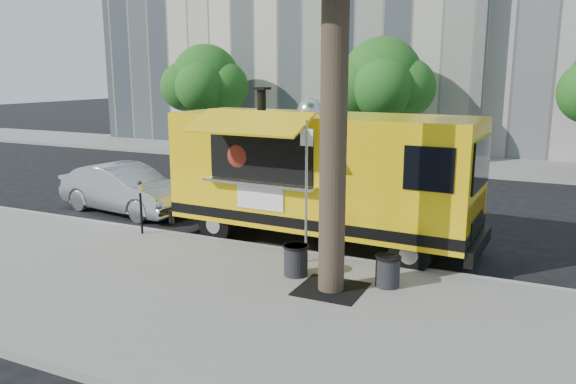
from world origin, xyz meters
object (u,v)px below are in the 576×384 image
object	(u,v)px
far_tree_b	(382,79)
trash_bin_right	(296,259)
food_truck	(320,173)
trash_bin_left	(388,270)
sign_post	(306,183)
sedan	(126,189)
far_tree_a	(206,79)
parking_meter	(141,201)

from	to	relation	value
far_tree_b	trash_bin_right	bearing A→B (deg)	-79.86
food_truck	trash_bin_left	world-z (taller)	food_truck
sign_post	sedan	size ratio (longest dim) A/B	0.69
trash_bin_left	trash_bin_right	world-z (taller)	trash_bin_right
food_truck	sedan	xyz separation A→B (m)	(-6.40, 0.48, -1.03)
trash_bin_left	trash_bin_right	size ratio (longest dim) A/B	0.96
far_tree_a	food_truck	world-z (taller)	far_tree_a
far_tree_b	parking_meter	world-z (taller)	far_tree_b
far_tree_a	sign_post	distance (m)	18.14
sign_post	parking_meter	distance (m)	4.64
far_tree_b	trash_bin_right	xyz separation A→B (m)	(2.70, -15.09, -3.35)
trash_bin_left	trash_bin_right	xyz separation A→B (m)	(-1.80, -0.20, 0.01)
trash_bin_right	food_truck	bearing A→B (deg)	101.77
parking_meter	trash_bin_left	size ratio (longest dim) A/B	2.26
trash_bin_right	sedan	bearing A→B (deg)	156.33
parking_meter	sign_post	bearing A→B (deg)	-2.52
food_truck	trash_bin_right	size ratio (longest dim) A/B	12.29
trash_bin_left	sedan	bearing A→B (deg)	162.01
sign_post	trash_bin_left	bearing A→B (deg)	-18.18
sign_post	trash_bin_right	xyz separation A→B (m)	(0.15, -0.84, -1.37)
far_tree_b	parking_meter	bearing A→B (deg)	-98.10
sedan	trash_bin_left	bearing A→B (deg)	-100.19
sign_post	far_tree_b	bearing A→B (deg)	100.15
food_truck	sedan	distance (m)	6.50
food_truck	sedan	bearing A→B (deg)	178.14
sign_post	trash_bin_right	distance (m)	1.61
far_tree_a	sedan	xyz separation A→B (m)	(4.76, -11.65, -3.06)
far_tree_b	trash_bin_left	xyz separation A→B (m)	(4.50, -14.89, -3.37)
far_tree_a	far_tree_b	distance (m)	9.01
far_tree_a	sign_post	size ratio (longest dim) A/B	1.79
far_tree_b	trash_bin_left	size ratio (longest dim) A/B	9.29
parking_meter	trash_bin_left	distance (m)	6.57
far_tree_a	sign_post	bearing A→B (deg)	-50.17
far_tree_a	trash_bin_left	world-z (taller)	far_tree_a
sedan	parking_meter	bearing A→B (deg)	-123.97
sign_post	trash_bin_left	xyz separation A→B (m)	(1.95, -0.64, -1.38)
far_tree_b	food_truck	bearing A→B (deg)	-80.19
far_tree_b	trash_bin_right	size ratio (longest dim) A/B	8.90
sedan	trash_bin_left	xyz separation A→B (m)	(8.74, -2.84, -0.25)
far_tree_a	sedan	bearing A→B (deg)	-67.76
trash_bin_right	parking_meter	bearing A→B (deg)	167.48
parking_meter	trash_bin_left	bearing A→B (deg)	-7.37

